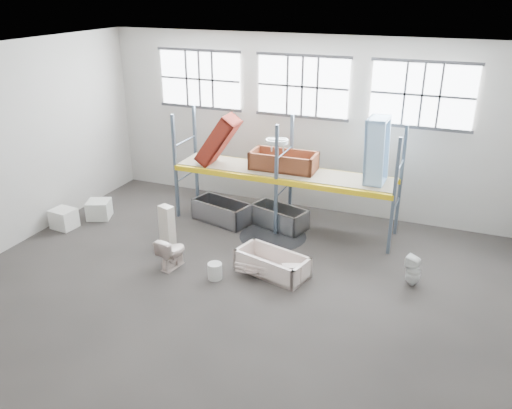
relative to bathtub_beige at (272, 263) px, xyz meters
The scene contains 33 objects.
floor 1.16m from the bathtub_beige, 125.17° to the right, with size 12.00×10.00×0.10m, color #46403C.
ceiling 4.93m from the bathtub_beige, 125.17° to the right, with size 12.00×10.00×0.10m, color silver.
wall_back 4.75m from the bathtub_beige, 98.85° to the left, with size 12.00×0.10×5.00m, color #B0ACA4.
wall_front 6.41m from the bathtub_beige, 96.16° to the right, with size 12.00×0.10×5.00m, color #A5A098.
wall_left 7.12m from the bathtub_beige, behind, with size 0.10×10.00×5.00m, color #B7B2A9.
window_left 6.50m from the bathtub_beige, 133.67° to the left, with size 2.60×0.04×1.60m, color white.
window_mid 5.28m from the bathtub_beige, 99.08° to the left, with size 2.60×0.04×1.60m, color white.
window_right 5.83m from the bathtub_beige, 57.59° to the left, with size 2.60×0.04×1.60m, color white.
rack_upright_la 4.33m from the bathtub_beige, 151.40° to the left, with size 0.08×0.08×3.00m, color slate.
rack_upright_lb 5.00m from the bathtub_beige, 138.83° to the left, with size 0.08×0.08×3.00m, color slate.
rack_upright_ma 2.43m from the bathtub_beige, 107.96° to the left, with size 0.08×0.08×3.00m, color slate.
rack_upright_mb 3.48m from the bathtub_beige, 101.42° to the left, with size 0.08×0.08×3.00m, color slate.
rack_upright_ra 3.33m from the bathtub_beige, 40.13° to the left, with size 0.08×0.08×3.00m, color slate.
rack_upright_rb 4.16m from the bathtub_beige, 53.52° to the left, with size 0.08×0.08×3.00m, color slate.
rack_beam_front 2.43m from the bathtub_beige, 107.96° to the left, with size 6.00×0.10×0.14m, color yellow.
rack_beam_back 3.48m from the bathtub_beige, 101.42° to the left, with size 6.00×0.10×0.14m, color yellow.
shelf_deck 2.98m from the bathtub_beige, 103.98° to the left, with size 5.90×1.10×0.03m, color gray.
wet_patch 1.91m from the bathtub_beige, 109.82° to the left, with size 1.80×1.80×0.00m, color black.
bathtub_beige is the anchor object (origin of this frame).
cistern_spare 0.65m from the bathtub_beige, 28.22° to the right, with size 0.43×0.20×0.41m, color #C2ABA0.
sink_in_tub 0.52m from the bathtub_beige, 135.44° to the right, with size 0.45×0.45×0.16m, color beige.
toilet_beige 2.38m from the bathtub_beige, 164.83° to the right, with size 0.44×0.77×0.78m, color beige.
cistern_tall 2.94m from the bathtub_beige, behind, with size 0.37×0.24×1.14m, color beige.
toilet_white 3.16m from the bathtub_beige, 12.64° to the left, with size 0.32×0.33×0.71m, color white.
steel_tub_left 3.17m from the bathtub_beige, 137.23° to the left, with size 1.63×0.76×0.60m, color #93949A, non-canonical shape.
steel_tub_right 2.54m from the bathtub_beige, 106.00° to the left, with size 1.54×0.72×0.57m, color #AAAEB2, non-canonical shape.
rust_tub_flat 3.22m from the bathtub_beige, 104.50° to the left, with size 1.77×0.83×0.50m, color brown, non-canonical shape.
rust_tub_tilted 4.01m from the bathtub_beige, 136.01° to the left, with size 1.51×0.71×0.42m, color maroon, non-canonical shape.
sink_on_shelf 2.95m from the bathtub_beige, 108.01° to the left, with size 0.58×0.45×0.52m, color silver.
blue_tub_upright 3.84m from the bathtub_beige, 56.68° to the left, with size 1.70×0.80×0.48m, color #A4CFF5, non-canonical shape.
bucket 1.34m from the bathtub_beige, 147.16° to the right, with size 0.33×0.33×0.38m, color silver.
carton_near 6.18m from the bathtub_beige, behind, with size 0.63×0.54×0.54m, color silver.
carton_far 5.79m from the bathtub_beige, 169.54° to the left, with size 0.62×0.62×0.51m, color silver.
Camera 1 is at (4.24, -8.97, 6.22)m, focal length 36.37 mm.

